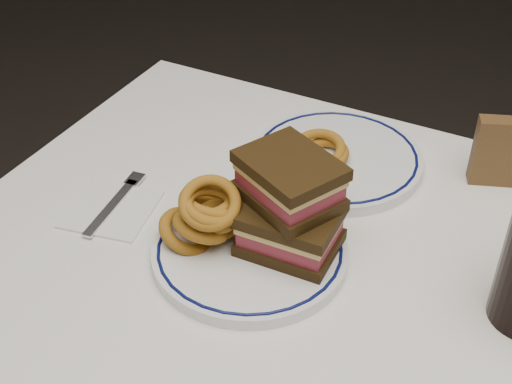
% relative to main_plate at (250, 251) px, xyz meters
% --- Properties ---
extents(dining_table, '(1.27, 0.87, 0.75)m').
position_rel_main_plate_xyz_m(dining_table, '(0.20, 0.00, -0.12)').
color(dining_table, white).
rests_on(dining_table, floor).
extents(main_plate, '(0.27, 0.27, 0.02)m').
position_rel_main_plate_xyz_m(main_plate, '(0.00, 0.00, 0.00)').
color(main_plate, white).
rests_on(main_plate, dining_table).
extents(reuben_sandwich, '(0.16, 0.15, 0.13)m').
position_rel_main_plate_xyz_m(reuben_sandwich, '(0.04, 0.03, 0.07)').
color(reuben_sandwich, black).
rests_on(reuben_sandwich, main_plate).
extents(onion_rings_main, '(0.13, 0.11, 0.12)m').
position_rel_main_plate_xyz_m(onion_rings_main, '(-0.06, -0.01, 0.05)').
color(onion_rings_main, brown).
rests_on(onion_rings_main, main_plate).
extents(ketchup_ramekin, '(0.06, 0.06, 0.03)m').
position_rel_main_plate_xyz_m(ketchup_ramekin, '(-0.01, 0.07, 0.03)').
color(ketchup_ramekin, silver).
rests_on(ketchup_ramekin, main_plate).
extents(far_plate, '(0.27, 0.27, 0.02)m').
position_rel_main_plate_xyz_m(far_plate, '(0.02, 0.26, 0.00)').
color(far_plate, white).
rests_on(far_plate, dining_table).
extents(onion_rings_far, '(0.09, 0.09, 0.05)m').
position_rel_main_plate_xyz_m(onion_rings_far, '(0.00, 0.24, 0.02)').
color(onion_rings_far, brown).
rests_on(onion_rings_far, far_plate).
extents(napkin_fork, '(0.14, 0.16, 0.01)m').
position_rel_main_plate_xyz_m(napkin_fork, '(-0.23, -0.00, -0.01)').
color(napkin_fork, silver).
rests_on(napkin_fork, dining_table).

